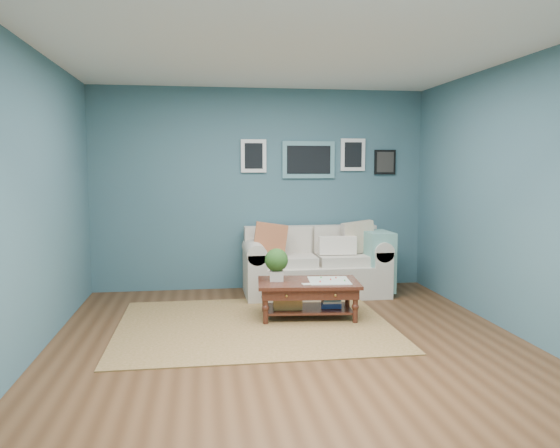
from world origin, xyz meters
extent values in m
plane|color=brown|center=(0.00, 0.00, 0.00)|extent=(5.00, 5.00, 0.00)
plane|color=white|center=(0.00, 0.00, 2.70)|extent=(5.00, 5.00, 0.00)
cube|color=#3C5E6D|center=(0.00, 2.50, 1.35)|extent=(4.50, 0.02, 2.70)
cube|color=#3C5E6D|center=(0.00, -2.50, 1.35)|extent=(4.50, 0.02, 2.70)
cube|color=#3C5E6D|center=(-2.25, 0.00, 1.35)|extent=(0.02, 5.00, 2.70)
cube|color=#3C5E6D|center=(2.25, 0.00, 1.35)|extent=(0.02, 5.00, 2.70)
cube|color=#5B9199|center=(0.65, 2.48, 1.75)|extent=(0.72, 0.03, 0.50)
cube|color=black|center=(0.65, 2.46, 1.75)|extent=(0.60, 0.01, 0.38)
cube|color=white|center=(-0.10, 2.48, 1.80)|extent=(0.34, 0.03, 0.44)
cube|color=white|center=(1.27, 2.48, 1.82)|extent=(0.34, 0.03, 0.44)
cube|color=black|center=(1.73, 2.48, 1.72)|extent=(0.30, 0.03, 0.34)
cube|color=brown|center=(-0.27, 0.70, 0.01)|extent=(2.82, 2.26, 0.01)
cube|color=beige|center=(0.65, 1.99, 0.20)|extent=(1.36, 0.84, 0.40)
cube|color=beige|center=(0.65, 2.32, 0.63)|extent=(1.78, 0.21, 0.46)
cube|color=beige|center=(-0.15, 1.99, 0.30)|extent=(0.23, 0.84, 0.59)
cube|color=beige|center=(1.45, 1.99, 0.30)|extent=(0.23, 0.84, 0.59)
cylinder|color=beige|center=(-0.15, 1.99, 0.59)|extent=(0.25, 0.84, 0.25)
cylinder|color=beige|center=(1.45, 1.99, 0.59)|extent=(0.25, 0.84, 0.25)
cube|color=beige|center=(0.28, 1.93, 0.47)|extent=(0.69, 0.54, 0.12)
cube|color=beige|center=(1.01, 1.93, 0.47)|extent=(0.69, 0.54, 0.12)
cube|color=beige|center=(0.28, 2.20, 0.70)|extent=(0.69, 0.12, 0.35)
cube|color=beige|center=(1.01, 2.20, 0.70)|extent=(0.69, 0.12, 0.35)
cube|color=#CB5738|center=(0.05, 1.94, 0.74)|extent=(0.46, 0.17, 0.46)
cube|color=beige|center=(1.23, 2.01, 0.74)|extent=(0.45, 0.17, 0.44)
cube|color=white|center=(0.92, 1.89, 0.65)|extent=(0.48, 0.12, 0.23)
cube|color=#86C5BB|center=(1.45, 1.87, 0.44)|extent=(0.33, 0.53, 0.77)
cube|color=#371611|center=(0.34, 0.91, 0.39)|extent=(1.15, 0.74, 0.04)
cube|color=#371611|center=(0.34, 0.91, 0.32)|extent=(1.07, 0.66, 0.11)
cube|color=#371611|center=(0.34, 0.91, 0.10)|extent=(0.97, 0.56, 0.02)
sphere|color=gold|center=(0.06, 0.64, 0.32)|extent=(0.03, 0.03, 0.03)
sphere|color=gold|center=(0.57, 0.59, 0.32)|extent=(0.03, 0.03, 0.03)
cylinder|color=#371611|center=(-0.15, 0.71, 0.19)|extent=(0.05, 0.05, 0.37)
cylinder|color=#371611|center=(0.79, 0.61, 0.19)|extent=(0.05, 0.05, 0.37)
cylinder|color=#371611|center=(-0.11, 1.20, 0.19)|extent=(0.05, 0.05, 0.37)
cylinder|color=#371611|center=(0.84, 1.10, 0.19)|extent=(0.05, 0.05, 0.37)
cube|color=beige|center=(0.00, 0.98, 0.47)|extent=(0.16, 0.16, 0.11)
sphere|color=#2A5420|center=(0.00, 0.98, 0.64)|extent=(0.26, 0.26, 0.26)
cube|color=white|center=(0.57, 0.88, 0.41)|extent=(0.48, 0.48, 0.01)
cube|color=#AC7842|center=(0.12, 0.93, 0.21)|extent=(0.33, 0.25, 0.18)
cube|color=navy|center=(0.60, 0.90, 0.17)|extent=(0.23, 0.18, 0.10)
camera|label=1|loc=(-0.81, -4.85, 1.66)|focal=35.00mm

